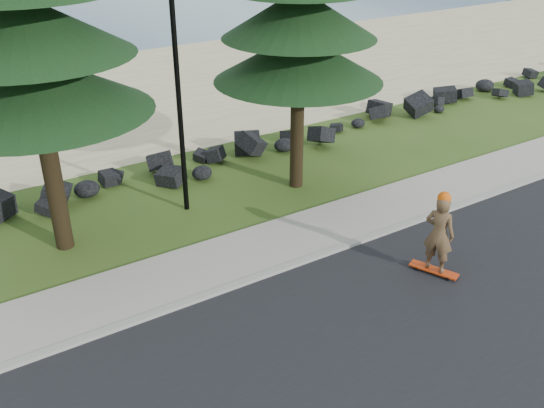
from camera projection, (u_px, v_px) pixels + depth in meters
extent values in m
plane|color=#325119|center=(243.00, 260.00, 14.89)|extent=(160.00, 160.00, 0.00)
cube|color=black|center=(360.00, 368.00, 11.52)|extent=(160.00, 7.00, 0.02)
cube|color=#9A968B|center=(262.00, 276.00, 14.19)|extent=(160.00, 0.20, 0.10)
cube|color=#9B9781|center=(239.00, 255.00, 15.02)|extent=(160.00, 2.00, 0.08)
cube|color=tan|center=(73.00, 103.00, 25.75)|extent=(160.00, 15.00, 0.01)
cylinder|color=black|center=(177.00, 70.00, 15.44)|extent=(0.14, 0.14, 8.00)
cube|color=#C0320B|center=(434.00, 270.00, 14.32)|extent=(0.71, 1.17, 0.04)
imported|color=brown|center=(439.00, 234.00, 13.86)|extent=(0.70, 0.82, 1.92)
sphere|color=#DA520C|center=(444.00, 198.00, 13.44)|extent=(0.31, 0.31, 0.31)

